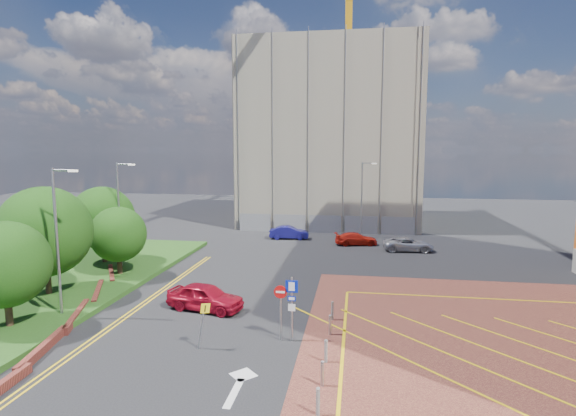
% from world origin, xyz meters
% --- Properties ---
extents(ground, '(140.00, 140.00, 0.00)m').
position_xyz_m(ground, '(0.00, 0.00, 0.00)').
color(ground, black).
rests_on(ground, ground).
extents(grass_bed, '(14.00, 32.00, 0.30)m').
position_xyz_m(grass_bed, '(-18.00, 6.00, 0.15)').
color(grass_bed, '#244716').
rests_on(grass_bed, ground).
extents(retaining_wall, '(6.06, 20.33, 0.40)m').
position_xyz_m(retaining_wall, '(-11.80, 2.00, 0.20)').
color(retaining_wall, maroon).
rests_on(retaining_wall, ground).
extents(tree_a, '(4.40, 4.40, 5.41)m').
position_xyz_m(tree_a, '(-14.00, 0.00, 3.50)').
color(tree_a, '#3D2B1C').
rests_on(tree_a, grass_bed).
extents(tree_b, '(5.60, 5.60, 6.74)m').
position_xyz_m(tree_b, '(-15.50, 5.00, 4.24)').
color(tree_b, '#3D2B1C').
rests_on(tree_b, grass_bed).
extents(tree_c, '(4.00, 4.00, 4.90)m').
position_xyz_m(tree_c, '(-13.50, 10.00, 3.19)').
color(tree_c, '#3D2B1C').
rests_on(tree_c, grass_bed).
extents(tree_d, '(5.00, 5.00, 6.08)m').
position_xyz_m(tree_d, '(-16.50, 13.00, 3.87)').
color(tree_d, '#3D2B1C').
rests_on(tree_d, grass_bed).
extents(lamp_left_near, '(1.53, 0.16, 8.00)m').
position_xyz_m(lamp_left_near, '(-12.42, 2.00, 4.66)').
color(lamp_left_near, '#9EA0A8').
rests_on(lamp_left_near, grass_bed).
extents(lamp_left_far, '(1.53, 0.16, 8.00)m').
position_xyz_m(lamp_left_far, '(-14.42, 12.00, 4.66)').
color(lamp_left_far, '#9EA0A8').
rests_on(lamp_left_far, grass_bed).
extents(lamp_back, '(1.53, 0.16, 8.00)m').
position_xyz_m(lamp_back, '(4.08, 28.00, 4.36)').
color(lamp_back, '#9EA0A8').
rests_on(lamp_back, ground).
extents(sign_cluster, '(1.17, 0.12, 3.20)m').
position_xyz_m(sign_cluster, '(0.30, 0.98, 1.95)').
color(sign_cluster, '#9EA0A8').
rests_on(sign_cluster, ground).
extents(warning_sign, '(0.63, 0.39, 2.25)m').
position_xyz_m(warning_sign, '(-3.44, -0.55, 1.43)').
color(warning_sign, '#9EA0A8').
rests_on(warning_sign, ground).
extents(bollard_row, '(0.14, 11.14, 0.90)m').
position_xyz_m(bollard_row, '(2.30, -1.67, 0.47)').
color(bollard_row, '#9EA0A8').
rests_on(bollard_row, forecourt).
extents(construction_building, '(21.20, 19.20, 22.00)m').
position_xyz_m(construction_building, '(0.00, 40.00, 11.00)').
color(construction_building, '#A19583').
rests_on(construction_building, ground).
extents(tower_crane, '(1.60, 35.00, 35.40)m').
position_xyz_m(tower_crane, '(2.00, 39.44, 25.85)').
color(tower_crane, orange).
rests_on(tower_crane, ground).
extents(construction_fence, '(21.60, 0.06, 2.00)m').
position_xyz_m(construction_fence, '(1.00, 30.00, 1.00)').
color(construction_fence, gray).
rests_on(construction_fence, ground).
extents(car_red_left, '(4.81, 2.71, 1.54)m').
position_xyz_m(car_red_left, '(-5.09, 4.52, 0.77)').
color(car_red_left, '#A30E23').
rests_on(car_red_left, ground).
extents(car_blue_back, '(4.18, 1.75, 1.34)m').
position_xyz_m(car_blue_back, '(-3.44, 26.04, 0.67)').
color(car_blue_back, navy).
rests_on(car_blue_back, ground).
extents(car_red_back, '(4.38, 2.48, 1.20)m').
position_xyz_m(car_red_back, '(3.50, 24.10, 0.60)').
color(car_red_back, red).
rests_on(car_red_back, ground).
extents(car_silver_back, '(4.64, 2.37, 1.25)m').
position_xyz_m(car_silver_back, '(8.26, 22.12, 0.63)').
color(car_silver_back, '#B0B0B7').
rests_on(car_silver_back, ground).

